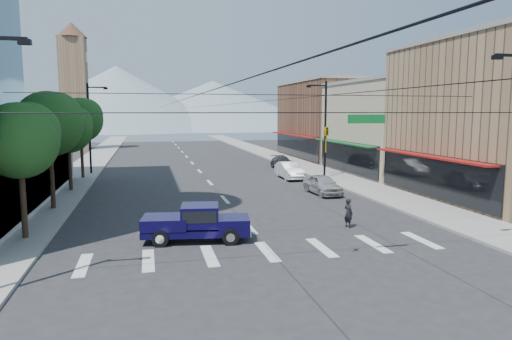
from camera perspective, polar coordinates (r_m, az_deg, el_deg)
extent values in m
plane|color=#28282B|center=(19.46, 3.14, -11.41)|extent=(160.00, 160.00, 0.00)
cube|color=gray|center=(58.36, -19.99, 0.81)|extent=(4.00, 120.00, 0.15)
cube|color=gray|center=(60.51, 3.21, 1.45)|extent=(4.00, 120.00, 0.15)
cube|color=#8C6B4C|center=(37.49, 29.11, 5.26)|extent=(12.00, 14.00, 11.00)
cube|color=tan|center=(48.77, 17.86, 4.92)|extent=(12.00, 14.00, 9.00)
cube|color=brown|center=(62.97, 10.27, 6.07)|extent=(12.00, 18.00, 10.00)
cube|color=#8C6B4C|center=(80.48, -21.74, 8.77)|extent=(4.00, 4.00, 18.00)
cone|color=brown|center=(81.47, -22.09, 15.95)|extent=(4.80, 4.80, 2.40)
cone|color=gray|center=(168.00, -16.99, 8.62)|extent=(80.00, 80.00, 22.00)
cone|color=gray|center=(179.46, -5.43, 8.16)|extent=(90.00, 90.00, 18.00)
cylinder|color=black|center=(24.69, -27.12, -2.74)|extent=(0.28, 0.28, 4.55)
sphere|color=#1D4517|center=(24.41, -27.48, 3.28)|extent=(3.64, 3.64, 3.64)
sphere|color=#1D4517|center=(24.59, -26.46, 4.30)|extent=(2.86, 2.86, 2.86)
cylinder|color=black|center=(31.43, -24.19, -0.07)|extent=(0.28, 0.28, 5.11)
sphere|color=#1D4517|center=(31.22, -24.47, 5.25)|extent=(4.09, 4.09, 4.09)
sphere|color=#1D4517|center=(31.43, -23.69, 6.03)|extent=(3.21, 3.21, 3.21)
cylinder|color=black|center=(38.31, -22.26, 0.82)|extent=(0.28, 0.28, 4.55)
sphere|color=#1D4517|center=(38.13, -22.45, 4.71)|extent=(3.64, 3.64, 3.64)
sphere|color=#1D4517|center=(38.36, -21.81, 5.35)|extent=(2.86, 2.86, 2.86)
cylinder|color=black|center=(45.19, -20.95, 2.15)|extent=(0.28, 0.28, 5.11)
sphere|color=#1D4517|center=(45.04, -21.12, 5.85)|extent=(4.09, 4.09, 4.09)
sphere|color=#1D4517|center=(45.28, -20.59, 6.39)|extent=(3.21, 3.21, 3.21)
cylinder|color=black|center=(17.47, 4.23, 7.16)|extent=(21.60, 0.04, 0.04)
imported|color=gold|center=(18.02, 8.76, 3.76)|extent=(0.16, 0.20, 1.00)
cube|color=#0C6626|center=(18.70, 13.66, 6.22)|extent=(1.60, 0.06, 0.35)
cylinder|color=black|center=(48.00, -20.12, 4.79)|extent=(0.20, 0.20, 9.00)
cube|color=black|center=(47.93, -19.26, 9.73)|extent=(1.80, 0.12, 0.12)
cube|color=black|center=(47.85, -18.28, 9.66)|extent=(0.40, 0.25, 0.18)
cylinder|color=black|center=(42.83, 8.65, 4.90)|extent=(0.20, 0.20, 9.00)
cube|color=black|center=(42.53, 7.61, 10.43)|extent=(1.80, 0.12, 0.12)
cube|color=black|center=(42.25, 6.58, 10.33)|extent=(0.40, 0.25, 0.18)
cube|color=#0D0739|center=(22.50, -7.47, -7.50)|extent=(5.34, 2.59, 0.33)
cube|color=#0D0739|center=(22.41, -2.81, -6.53)|extent=(1.73, 1.97, 0.51)
cube|color=#0D0739|center=(22.32, -7.02, -5.65)|extent=(2.00, 1.96, 1.03)
cube|color=black|center=(22.30, -7.02, -5.41)|extent=(1.82, 1.96, 0.56)
cube|color=#0D0739|center=(22.51, -11.30, -6.47)|extent=(2.39, 2.15, 0.61)
cube|color=silver|center=(22.54, -0.89, -7.41)|extent=(0.37, 1.77, 0.33)
cube|color=silver|center=(22.76, -13.98, -7.49)|extent=(0.37, 1.77, 0.28)
cylinder|color=black|center=(21.67, -3.20, -8.36)|extent=(0.82, 0.39, 0.78)
cylinder|color=black|center=(23.38, -3.35, -7.19)|extent=(0.82, 0.39, 0.78)
cylinder|color=black|center=(21.81, -11.89, -8.40)|extent=(0.82, 0.39, 0.78)
cylinder|color=black|center=(23.51, -11.38, -7.24)|extent=(0.82, 0.39, 0.78)
imported|color=black|center=(25.24, 11.48, -5.28)|extent=(0.54, 0.67, 1.61)
imported|color=#B4B2B8|center=(35.00, 8.34, -1.80)|extent=(1.99, 4.45, 1.49)
imported|color=white|center=(42.75, 4.20, -0.05)|extent=(1.67, 4.72, 1.55)
imported|color=#2F2E31|center=(50.09, 3.28, 0.92)|extent=(2.07, 4.70, 1.34)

